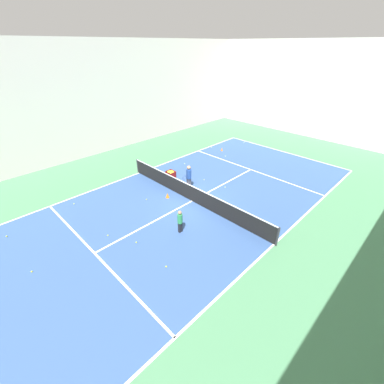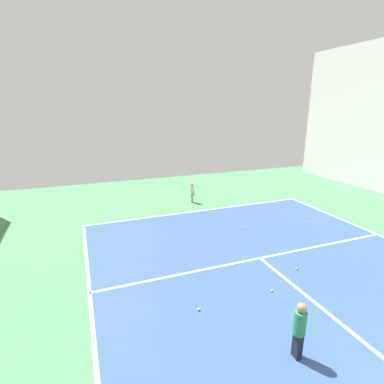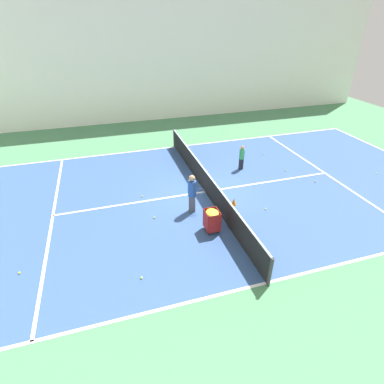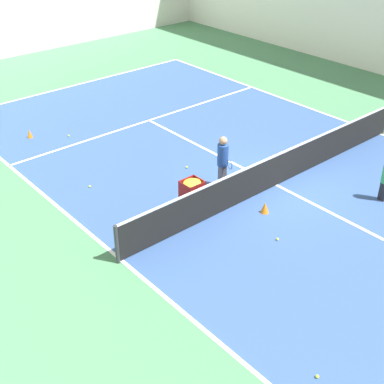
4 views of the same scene
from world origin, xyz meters
The scene contains 9 objects.
line_baseline_near centered at (0.00, -11.62, 0.01)m, with size 11.15×0.10×0.00m, color white.
line_service_near centered at (0.00, -6.39, 0.01)m, with size 11.15×0.10×0.00m, color white.
player_near_baseline centered at (-0.05, -13.04, 0.61)m, with size 0.25×0.56×1.07m.
child_midcourt centered at (1.66, -2.52, 0.74)m, with size 0.28×0.28×1.29m.
tennis_ball_0 centered at (0.78, -4.61, 0.04)m, with size 0.07×0.07×0.07m, color yellow.
tennis_ball_1 centered at (-4.20, -8.94, 0.04)m, with size 0.07×0.07×0.07m, color yellow.
tennis_ball_2 centered at (3.00, -4.60, 0.04)m, with size 0.07×0.07×0.07m, color yellow.
tennis_ball_10 centered at (-0.67, -5.33, 0.04)m, with size 0.07×0.07×0.07m, color yellow.
tennis_ball_12 centered at (-0.82, -8.81, 0.04)m, with size 0.07×0.07×0.07m, color yellow.
Camera 2 is at (5.49, 1.42, 5.01)m, focal length 28.00 mm.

